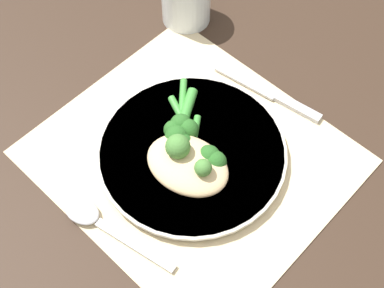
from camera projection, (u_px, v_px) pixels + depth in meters
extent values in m
plane|color=#332319|center=(192.00, 157.00, 0.73)|extent=(3.00, 3.00, 0.00)
cube|color=beige|center=(192.00, 156.00, 0.72)|extent=(0.38, 0.35, 0.00)
cylinder|color=silver|center=(192.00, 153.00, 0.72)|extent=(0.25, 0.25, 0.01)
cylinder|color=beige|center=(192.00, 151.00, 0.71)|extent=(0.25, 0.25, 0.01)
ellipsoid|color=#DBBC89|center=(188.00, 165.00, 0.68)|extent=(0.13, 0.10, 0.03)
sphere|color=#477F38|center=(178.00, 147.00, 0.67)|extent=(0.03, 0.03, 0.03)
sphere|color=#477F38|center=(203.00, 168.00, 0.66)|extent=(0.02, 0.02, 0.02)
cylinder|color=#3D8E38|center=(191.00, 144.00, 0.71)|extent=(0.07, 0.09, 0.01)
sphere|color=#286023|center=(185.00, 176.00, 0.68)|extent=(0.02, 0.02, 0.02)
sphere|color=#286023|center=(176.00, 179.00, 0.67)|extent=(0.03, 0.03, 0.03)
sphere|color=#286023|center=(192.00, 182.00, 0.67)|extent=(0.02, 0.02, 0.02)
cylinder|color=#3D8E38|center=(188.00, 129.00, 0.72)|extent=(0.11, 0.05, 0.01)
sphere|color=#286023|center=(206.00, 159.00, 0.69)|extent=(0.03, 0.03, 0.03)
sphere|color=#286023|center=(202.00, 168.00, 0.68)|extent=(0.03, 0.03, 0.03)
sphere|color=#286023|center=(216.00, 161.00, 0.68)|extent=(0.03, 0.03, 0.03)
cylinder|color=#3D8E38|center=(185.00, 115.00, 0.73)|extent=(0.05, 0.08, 0.01)
sphere|color=#286023|center=(177.00, 137.00, 0.70)|extent=(0.03, 0.03, 0.03)
sphere|color=#286023|center=(168.00, 143.00, 0.71)|extent=(0.02, 0.02, 0.02)
sphere|color=#286023|center=(182.00, 144.00, 0.70)|extent=(0.03, 0.03, 0.03)
cylinder|color=#3D8E38|center=(182.00, 104.00, 0.75)|extent=(0.06, 0.07, 0.01)
sphere|color=#286023|center=(181.00, 124.00, 0.72)|extent=(0.03, 0.03, 0.03)
sphere|color=#286023|center=(173.00, 130.00, 0.71)|extent=(0.03, 0.03, 0.03)
sphere|color=#286023|center=(188.00, 130.00, 0.71)|extent=(0.03, 0.03, 0.03)
cube|color=silver|center=(247.00, 80.00, 0.79)|extent=(0.10, 0.03, 0.00)
cube|color=#AFAFB3|center=(298.00, 107.00, 0.76)|extent=(0.07, 0.02, 0.01)
cube|color=silver|center=(135.00, 245.00, 0.65)|extent=(0.12, 0.03, 0.00)
ellipsoid|color=silver|center=(82.00, 211.00, 0.67)|extent=(0.05, 0.04, 0.01)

